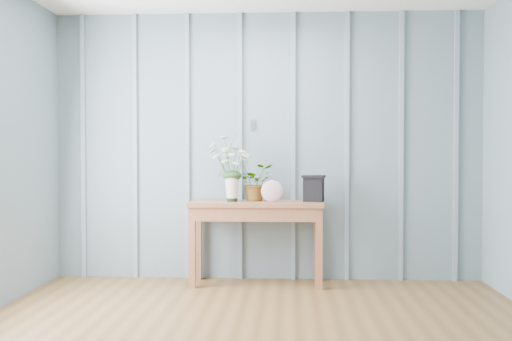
# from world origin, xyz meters

# --- Properties ---
(room_shell) EXTENTS (4.00, 4.50, 2.50)m
(room_shell) POSITION_xyz_m (-0.00, 0.92, 1.99)
(room_shell) COLOR gray
(room_shell) RESTS_ON ground
(sideboard) EXTENTS (1.20, 0.45, 0.75)m
(sideboard) POSITION_xyz_m (-0.08, 1.99, 0.64)
(sideboard) COLOR brown
(sideboard) RESTS_ON ground
(daisy_vase) EXTENTS (0.43, 0.32, 0.60)m
(daisy_vase) POSITION_xyz_m (-0.30, 1.97, 1.13)
(daisy_vase) COLOR black
(daisy_vase) RESTS_ON sideboard
(spider_plant) EXTENTS (0.39, 0.37, 0.33)m
(spider_plant) POSITION_xyz_m (-0.09, 2.07, 0.92)
(spider_plant) COLOR #1A3D19
(spider_plant) RESTS_ON sideboard
(felt_disc_vessel) EXTENTS (0.20, 0.06, 0.20)m
(felt_disc_vessel) POSITION_xyz_m (0.06, 1.92, 0.85)
(felt_disc_vessel) COLOR #9A5877
(felt_disc_vessel) RESTS_ON sideboard
(carved_box) EXTENTS (0.22, 0.19, 0.24)m
(carved_box) POSITION_xyz_m (0.43, 2.00, 0.87)
(carved_box) COLOR black
(carved_box) RESTS_ON sideboard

